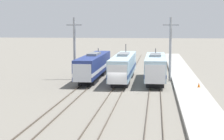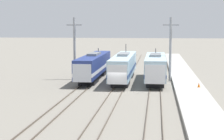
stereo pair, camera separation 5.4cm
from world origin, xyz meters
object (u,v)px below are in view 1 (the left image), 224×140
locomotive_far_right (155,68)px  traffic_cone (199,85)px  locomotive_center (123,67)px  catenary_tower_left (74,48)px  catenary_tower_right (170,48)px  locomotive_far_left (94,66)px

locomotive_far_right → traffic_cone: 8.77m
locomotive_center → locomotive_far_right: locomotive_center is taller
catenary_tower_left → catenary_tower_right: same height
locomotive_center → locomotive_far_right: bearing=-5.2°
locomotive_far_right → traffic_cone: locomotive_far_right is taller
locomotive_far_left → catenary_tower_right: 12.28m
locomotive_far_right → locomotive_far_left: bearing=168.0°
locomotive_far_right → catenary_tower_left: catenary_tower_left is taller
locomotive_far_left → catenary_tower_left: 4.13m
locomotive_far_right → catenary_tower_right: catenary_tower_right is taller
locomotive_center → catenary_tower_right: size_ratio=1.98×
locomotive_center → traffic_cone: size_ratio=30.88×
locomotive_far_right → locomotive_center: bearing=174.8°
locomotive_far_right → catenary_tower_left: (-12.60, 1.40, 2.82)m
locomotive_far_left → locomotive_far_right: locomotive_far_right is taller
locomotive_center → traffic_cone: locomotive_center is taller
locomotive_far_right → catenary_tower_right: size_ratio=1.69×
catenary_tower_left → catenary_tower_right: bearing=0.0°
locomotive_far_right → traffic_cone: size_ratio=26.45×
locomotive_far_left → catenary_tower_left: (-2.89, -0.67, 2.87)m
catenary_tower_left → traffic_cone: 20.38m
locomotive_far_left → catenary_tower_right: bearing=-3.2°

